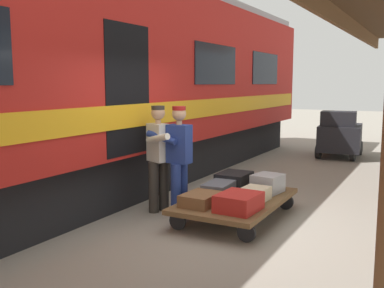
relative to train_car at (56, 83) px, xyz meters
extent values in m
plane|color=gray|center=(-3.20, 0.00, -2.06)|extent=(60.00, 60.00, 0.00)
cube|color=#B21E19|center=(0.00, 0.00, 0.29)|extent=(3.00, 17.85, 2.90)
cube|color=black|center=(0.00, 0.00, -1.61)|extent=(2.55, 16.96, 0.90)
cube|color=gold|center=(-1.51, 0.00, -0.51)|extent=(0.03, 17.50, 0.36)
cube|color=black|center=(-1.51, -6.25, 0.39)|extent=(0.02, 1.96, 0.84)
cube|color=black|center=(-1.51, -3.12, 0.39)|extent=(0.02, 1.96, 0.84)
cube|color=black|center=(-1.45, 0.00, -0.11)|extent=(0.12, 1.10, 2.00)
cube|color=brown|center=(-3.08, -0.54, -1.77)|extent=(1.29, 2.18, 0.07)
cylinder|color=black|center=(-3.60, 0.33, -1.93)|extent=(0.25, 0.05, 0.25)
cylinder|color=black|center=(-2.56, 0.33, -1.93)|extent=(0.25, 0.05, 0.25)
cylinder|color=black|center=(-3.60, -1.41, -1.93)|extent=(0.25, 0.05, 0.25)
cylinder|color=black|center=(-2.56, -1.41, -1.93)|extent=(0.25, 0.05, 0.25)
cube|color=#AD231E|center=(-3.37, 0.06, -1.62)|extent=(0.54, 0.64, 0.24)
cube|color=beige|center=(-3.37, -0.54, -1.64)|extent=(0.39, 0.52, 0.19)
cube|color=brown|center=(-2.79, 0.06, -1.65)|extent=(0.47, 0.61, 0.17)
cube|color=#4C515B|center=(-2.79, -0.54, -1.63)|extent=(0.40, 0.63, 0.21)
cube|color=black|center=(-2.79, -1.14, -1.61)|extent=(0.48, 0.60, 0.26)
cube|color=#9EA0A5|center=(-3.37, -1.14, -1.59)|extent=(0.47, 0.52, 0.29)
cylinder|color=navy|center=(-2.19, -0.45, -1.65)|extent=(0.16, 0.16, 0.82)
cylinder|color=navy|center=(-2.19, -0.25, -1.65)|extent=(0.16, 0.16, 0.82)
cube|color=navy|center=(-2.19, -0.35, -0.94)|extent=(0.37, 0.23, 0.60)
cylinder|color=tan|center=(-2.19, -0.35, -0.61)|extent=(0.09, 0.09, 0.06)
sphere|color=tan|center=(-2.19, -0.35, -0.47)|extent=(0.22, 0.22, 0.22)
cylinder|color=#A51919|center=(-2.19, -0.35, -0.39)|extent=(0.21, 0.21, 0.06)
cylinder|color=navy|center=(-1.98, -0.52, -0.84)|extent=(0.53, 0.12, 0.21)
cylinder|color=navy|center=(-1.96, -0.20, -0.84)|extent=(0.53, 0.12, 0.21)
cylinder|color=#332D28|center=(-1.78, -0.23, -1.65)|extent=(0.16, 0.16, 0.82)
cylinder|color=#332D28|center=(-1.86, -0.42, -1.65)|extent=(0.16, 0.16, 0.82)
cube|color=silver|center=(-1.82, -0.33, -0.94)|extent=(0.42, 0.34, 0.60)
cylinder|color=tan|center=(-1.82, -0.33, -0.61)|extent=(0.09, 0.09, 0.06)
sphere|color=tan|center=(-1.82, -0.33, -0.47)|extent=(0.22, 0.22, 0.22)
cylinder|color=#332D28|center=(-1.82, -0.33, -0.39)|extent=(0.21, 0.21, 0.06)
cylinder|color=silver|center=(-1.96, -0.09, -0.84)|extent=(0.53, 0.30, 0.21)
cylinder|color=silver|center=(-2.09, -0.39, -0.84)|extent=(0.53, 0.30, 0.21)
cube|color=black|center=(-3.36, -7.32, -1.51)|extent=(1.28, 1.81, 0.70)
cube|color=black|center=(-3.36, -6.97, -1.01)|extent=(0.97, 0.79, 0.50)
cylinder|color=black|center=(-3.81, -6.72, -1.86)|extent=(0.12, 0.40, 0.40)
cylinder|color=black|center=(-2.91, -6.72, -1.86)|extent=(0.12, 0.40, 0.40)
cylinder|color=black|center=(-3.81, -7.92, -1.86)|extent=(0.12, 0.40, 0.40)
cylinder|color=black|center=(-2.91, -7.92, -1.86)|extent=(0.12, 0.40, 0.40)
camera|label=1|loc=(-5.65, 5.60, -0.01)|focal=41.87mm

